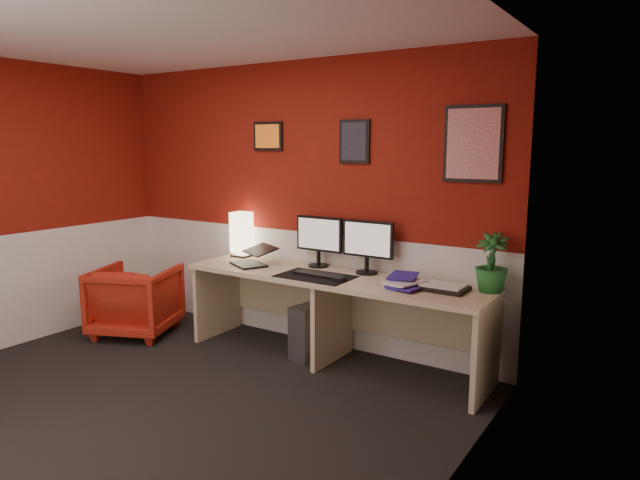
{
  "coord_description": "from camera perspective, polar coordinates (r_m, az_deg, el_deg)",
  "views": [
    {
      "loc": [
        2.92,
        -2.38,
        1.77
      ],
      "look_at": [
        0.6,
        1.21,
        1.05
      ],
      "focal_mm": 31.6,
      "sensor_mm": 36.0,
      "label": 1
    }
  ],
  "objects": [
    {
      "name": "desk",
      "position": [
        4.66,
        1.25,
        -7.98
      ],
      "size": [
        2.6,
        0.65,
        0.73
      ],
      "primitive_type": "cube",
      "color": "tan",
      "rests_on": "ground"
    },
    {
      "name": "mouse",
      "position": [
        4.35,
        2.05,
        -3.97
      ],
      "size": [
        0.06,
        0.1,
        0.03
      ],
      "primitive_type": "cube",
      "rotation": [
        0.0,
        0.0,
        0.03
      ],
      "color": "black",
      "rests_on": "desk_mat"
    },
    {
      "name": "book_middle",
      "position": [
        4.29,
        7.58,
        -4.0
      ],
      "size": [
        0.3,
        0.35,
        0.02
      ],
      "primitive_type": "imported",
      "rotation": [
        0.0,
        0.0,
        -0.32
      ],
      "color": "silver",
      "rests_on": "book_bottom"
    },
    {
      "name": "wall_right",
      "position": [
        2.6,
        11.58,
        -2.18
      ],
      "size": [
        0.01,
        3.5,
        2.5
      ],
      "primitive_type": "cube",
      "color": "maroon",
      "rests_on": "ground"
    },
    {
      "name": "monitor_right",
      "position": [
        4.59,
        4.8,
        0.14
      ],
      "size": [
        0.45,
        0.06,
        0.58
      ],
      "primitive_type": "cube",
      "color": "black",
      "rests_on": "desk"
    },
    {
      "name": "book_top",
      "position": [
        4.33,
        7.11,
        -3.54
      ],
      "size": [
        0.26,
        0.31,
        0.03
      ],
      "primitive_type": "imported",
      "rotation": [
        0.0,
        0.0,
        0.22
      ],
      "color": "#2D1F92",
      "rests_on": "book_middle"
    },
    {
      "name": "wainscot_right",
      "position": [
        2.85,
        10.95,
        -17.1
      ],
      "size": [
        0.01,
        3.5,
        1.0
      ],
      "primitive_type": "cube",
      "color": "silver",
      "rests_on": "ground"
    },
    {
      "name": "potted_plant",
      "position": [
        4.2,
        16.97,
        -2.21
      ],
      "size": [
        0.25,
        0.25,
        0.42
      ],
      "primitive_type": "imported",
      "rotation": [
        0.0,
        0.0,
        0.06
      ],
      "color": "#19591E",
      "rests_on": "desk"
    },
    {
      "name": "wainscot_back",
      "position": [
        5.21,
        -2.33,
        -4.54
      ],
      "size": [
        4.0,
        0.01,
        1.0
      ],
      "primitive_type": "cube",
      "color": "silver",
      "rests_on": "ground"
    },
    {
      "name": "desk_mat",
      "position": [
        4.52,
        -0.47,
        -3.7
      ],
      "size": [
        0.6,
        0.38,
        0.01
      ],
      "primitive_type": "cube",
      "color": "black",
      "rests_on": "desk"
    },
    {
      "name": "art_right",
      "position": [
        4.32,
        15.26,
        9.38
      ],
      "size": [
        0.44,
        0.02,
        0.56
      ],
      "primitive_type": "cube",
      "color": "red",
      "rests_on": "wall_back"
    },
    {
      "name": "ground",
      "position": [
        4.16,
        -16.84,
        -16.05
      ],
      "size": [
        4.0,
        3.5,
        0.01
      ],
      "primitive_type": "cube",
      "color": "black",
      "rests_on": "ground"
    },
    {
      "name": "zen_tray",
      "position": [
        4.2,
        12.33,
        -4.78
      ],
      "size": [
        0.35,
        0.26,
        0.03
      ],
      "primitive_type": "cube",
      "rotation": [
        0.0,
        0.0,
        -0.02
      ],
      "color": "black",
      "rests_on": "desk"
    },
    {
      "name": "pc_tower",
      "position": [
        4.83,
        -0.51,
        -9.07
      ],
      "size": [
        0.28,
        0.48,
        0.45
      ],
      "primitive_type": "cube",
      "rotation": [
        0.0,
        0.0,
        -0.18
      ],
      "color": "#99999E",
      "rests_on": "ground"
    },
    {
      "name": "armchair",
      "position": [
        5.62,
        -18.14,
        -5.81
      ],
      "size": [
        0.92,
        0.93,
        0.65
      ],
      "primitive_type": "imported",
      "rotation": [
        0.0,
        0.0,
        3.54
      ],
      "color": "red",
      "rests_on": "ground"
    },
    {
      "name": "monitor_left",
      "position": [
        4.84,
        -0.15,
        0.66
      ],
      "size": [
        0.45,
        0.06,
        0.58
      ],
      "primitive_type": "cube",
      "color": "black",
      "rests_on": "desk"
    },
    {
      "name": "book_bottom",
      "position": [
        4.27,
        7.76,
        -4.4
      ],
      "size": [
        0.28,
        0.35,
        0.03
      ],
      "primitive_type": "imported",
      "rotation": [
        0.0,
        0.0,
        -0.19
      ],
      "color": "#2D1F92",
      "rests_on": "desk"
    },
    {
      "name": "laptop",
      "position": [
        4.95,
        -7.27,
        -1.32
      ],
      "size": [
        0.4,
        0.35,
        0.22
      ],
      "primitive_type": "cube",
      "rotation": [
        0.0,
        0.0,
        -0.46
      ],
      "color": "black",
      "rests_on": "desk"
    },
    {
      "name": "art_left",
      "position": [
        5.23,
        -5.29,
        10.42
      ],
      "size": [
        0.32,
        0.02,
        0.26
      ],
      "primitive_type": "cube",
      "color": "orange",
      "rests_on": "wall_back"
    },
    {
      "name": "ceiling",
      "position": [
        3.83,
        -18.77,
        20.07
      ],
      "size": [
        4.0,
        3.5,
        0.01
      ],
      "primitive_type": "cube",
      "color": "white",
      "rests_on": "ground"
    },
    {
      "name": "shoji_lamp",
      "position": [
        5.35,
        -7.94,
        0.46
      ],
      "size": [
        0.16,
        0.16,
        0.4
      ],
      "primitive_type": "cube",
      "color": "#FFE5B2",
      "rests_on": "desk"
    },
    {
      "name": "wall_back",
      "position": [
        5.08,
        -2.35,
        3.7
      ],
      "size": [
        4.0,
        0.01,
        2.5
      ],
      "primitive_type": "cube",
      "color": "maroon",
      "rests_on": "ground"
    },
    {
      "name": "art_center",
      "position": [
        4.72,
        3.51,
        9.93
      ],
      "size": [
        0.28,
        0.02,
        0.36
      ],
      "primitive_type": "cube",
      "color": "black",
      "rests_on": "wall_back"
    },
    {
      "name": "keyboard",
      "position": [
        4.54,
        -0.14,
        -3.48
      ],
      "size": [
        0.42,
        0.16,
        0.02
      ],
      "primitive_type": "cube",
      "rotation": [
        0.0,
        0.0,
        -0.04
      ],
      "color": "black",
      "rests_on": "desk_mat"
    }
  ]
}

